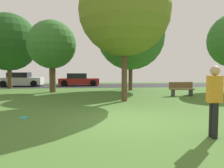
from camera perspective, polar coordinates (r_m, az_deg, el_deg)
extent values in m
plane|color=#47702D|center=(7.25, 2.84, -9.63)|extent=(44.00, 44.00, 0.00)
cube|color=#28282B|center=(23.06, -2.89, -0.39)|extent=(44.00, 6.40, 0.01)
cylinder|color=brown|center=(17.56, 5.05, 2.28)|extent=(0.33, 0.33, 2.45)
sphere|color=#38702D|center=(17.78, 5.11, 12.89)|extent=(5.59, 5.59, 5.59)
cylinder|color=brown|center=(11.34, 3.40, 2.80)|extent=(0.31, 0.31, 2.97)
sphere|color=olive|center=(11.77, 3.47, 19.48)|extent=(4.89, 4.89, 4.89)
cylinder|color=brown|center=(16.61, -15.89, 1.90)|extent=(0.46, 0.46, 2.35)
sphere|color=#38702D|center=(16.72, -16.05, 10.31)|extent=(3.65, 3.65, 3.65)
cylinder|color=brown|center=(21.23, -26.10, 2.36)|extent=(0.37, 0.37, 2.59)
sphere|color=#23511E|center=(21.38, -26.33, 10.19)|extent=(5.15, 5.15, 5.15)
cylinder|color=black|center=(5.78, 26.27, -8.98)|extent=(0.14, 0.14, 0.88)
cylinder|color=black|center=(5.92, 25.54, -8.67)|extent=(0.14, 0.14, 0.88)
cube|color=orange|center=(5.73, 26.13, -1.25)|extent=(0.33, 0.24, 0.66)
sphere|color=tan|center=(5.71, 26.26, 3.27)|extent=(0.24, 0.24, 0.24)
cylinder|color=#2DB2E0|center=(8.08, -22.88, -8.43)|extent=(0.27, 0.27, 0.03)
cube|color=white|center=(24.03, -23.39, 0.75)|extent=(4.26, 1.85, 0.78)
cube|color=black|center=(24.08, -23.92, 2.29)|extent=(2.04, 1.63, 0.52)
cylinder|color=black|center=(24.52, -19.40, 0.39)|extent=(0.64, 0.22, 0.64)
cylinder|color=black|center=(22.74, -20.53, 0.11)|extent=(0.64, 0.22, 0.64)
cylinder|color=black|center=(25.41, -25.94, 0.33)|extent=(0.64, 0.22, 0.64)
cylinder|color=black|center=(23.69, -27.50, 0.06)|extent=(0.64, 0.22, 0.64)
cube|color=#B21E1E|center=(23.15, -8.89, 0.75)|extent=(4.29, 1.83, 0.65)
cube|color=black|center=(23.14, -9.44, 2.23)|extent=(2.06, 1.61, 0.54)
cylinder|color=black|center=(24.03, -5.18, 0.52)|extent=(0.64, 0.22, 0.64)
cylinder|color=black|center=(22.20, -5.16, 0.26)|extent=(0.64, 0.22, 0.64)
cylinder|color=black|center=(24.20, -12.31, 0.47)|extent=(0.64, 0.22, 0.64)
cylinder|color=black|center=(22.39, -12.87, 0.21)|extent=(0.64, 0.22, 0.64)
cube|color=brown|center=(14.36, 18.51, -1.33)|extent=(1.60, 0.44, 0.06)
cube|color=brown|center=(14.52, 18.22, -0.28)|extent=(1.60, 0.06, 0.40)
cube|color=#333338|center=(14.63, 20.64, -2.17)|extent=(0.10, 0.40, 0.45)
cube|color=#333338|center=(14.15, 16.27, -2.27)|extent=(0.10, 0.40, 0.45)
cylinder|color=#2D2D33|center=(19.49, 4.81, 5.45)|extent=(0.14, 0.14, 4.50)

